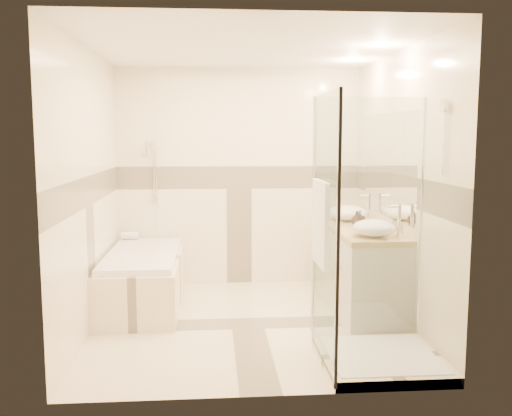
{
  "coord_description": "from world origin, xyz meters",
  "views": [
    {
      "loc": [
        -0.32,
        -5.11,
        1.73
      ],
      "look_at": [
        0.1,
        0.25,
        1.05
      ],
      "focal_mm": 40.0,
      "sensor_mm": 36.0,
      "label": 1
    }
  ],
  "objects": [
    {
      "name": "vessel_sink_near",
      "position": [
        1.1,
        0.72,
        0.93
      ],
      "size": [
        0.4,
        0.4,
        0.16
      ],
      "primitive_type": "ellipsoid",
      "color": "white",
      "rests_on": "vanity"
    },
    {
      "name": "faucet_near",
      "position": [
        1.32,
        0.72,
        1.01
      ],
      "size": [
        0.11,
        0.03,
        0.28
      ],
      "color": "silver",
      "rests_on": "vanity"
    },
    {
      "name": "shower_enclosure",
      "position": [
        0.83,
        -0.97,
        0.51
      ],
      "size": [
        0.96,
        0.93,
        2.04
      ],
      "color": "beige",
      "rests_on": "ground"
    },
    {
      "name": "bathtub",
      "position": [
        -1.02,
        0.65,
        0.31
      ],
      "size": [
        0.75,
        1.7,
        0.56
      ],
      "color": "beige",
      "rests_on": "ground"
    },
    {
      "name": "folded_towels",
      "position": [
        1.1,
        1.02,
        0.89
      ],
      "size": [
        0.2,
        0.28,
        0.08
      ],
      "primitive_type": "cube",
      "rotation": [
        0.0,
        0.0,
        -0.2
      ],
      "color": "white",
      "rests_on": "vanity"
    },
    {
      "name": "rolled_towel",
      "position": [
        -1.26,
        1.38,
        0.6
      ],
      "size": [
        0.19,
        0.09,
        0.09
      ],
      "primitive_type": "cylinder",
      "rotation": [
        0.0,
        1.57,
        0.0
      ],
      "color": "white",
      "rests_on": "bathtub"
    },
    {
      "name": "vessel_sink_far",
      "position": [
        1.1,
        -0.25,
        0.93
      ],
      "size": [
        0.38,
        0.38,
        0.15
      ],
      "primitive_type": "ellipsoid",
      "color": "white",
      "rests_on": "vanity"
    },
    {
      "name": "amenity_bottle_a",
      "position": [
        1.1,
        0.24,
        0.93
      ],
      "size": [
        0.09,
        0.09,
        0.17
      ],
      "primitive_type": "imported",
      "rotation": [
        0.0,
        0.0,
        0.23
      ],
      "color": "black",
      "rests_on": "vanity"
    },
    {
      "name": "faucet_far",
      "position": [
        1.32,
        -0.25,
        1.01
      ],
      "size": [
        0.12,
        0.03,
        0.28
      ],
      "color": "silver",
      "rests_on": "vanity"
    },
    {
      "name": "amenity_bottle_b",
      "position": [
        1.1,
        0.34,
        0.93
      ],
      "size": [
        0.13,
        0.13,
        0.15
      ],
      "primitive_type": "imported",
      "rotation": [
        0.0,
        0.0,
        0.09
      ],
      "color": "black",
      "rests_on": "vanity"
    },
    {
      "name": "vanity",
      "position": [
        1.12,
        0.3,
        0.43
      ],
      "size": [
        0.58,
        1.62,
        0.85
      ],
      "color": "white",
      "rests_on": "ground"
    },
    {
      "name": "room",
      "position": [
        0.06,
        0.01,
        1.26
      ],
      "size": [
        2.82,
        3.02,
        2.52
      ],
      "color": "beige",
      "rests_on": "ground"
    }
  ]
}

